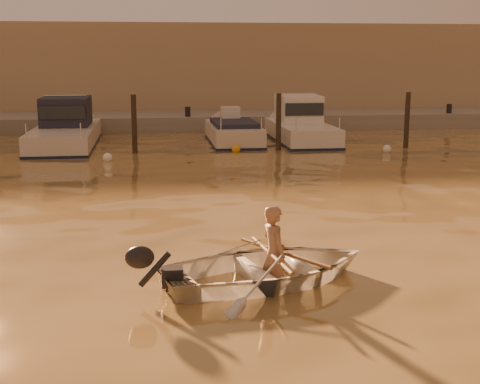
{
  "coord_description": "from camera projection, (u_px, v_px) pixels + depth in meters",
  "views": [
    {
      "loc": [
        0.25,
        -9.16,
        3.33
      ],
      "look_at": [
        1.96,
        3.15,
        0.75
      ],
      "focal_mm": 50.0,
      "sensor_mm": 36.0,
      "label": 1
    }
  ],
  "objects": [
    {
      "name": "piling_3",
      "position": [
        279.0,
        125.0,
        23.37
      ],
      "size": [
        0.18,
        0.18,
        2.2
      ],
      "primitive_type": "cylinder",
      "color": "#2D2319",
      "rests_on": "ground_plane"
    },
    {
      "name": "dinghy",
      "position": [
        268.0,
        268.0,
        9.9
      ],
      "size": [
        3.72,
        3.08,
        0.67
      ],
      "primitive_type": "imported",
      "rotation": [
        0.0,
        0.0,
        1.84
      ],
      "color": "silver",
      "rests_on": "ground_plane"
    },
    {
      "name": "fender_e",
      "position": [
        387.0,
        149.0,
        23.02
      ],
      "size": [
        0.3,
        0.3,
        0.3
      ],
      "primitive_type": "sphere",
      "color": "silver",
      "rests_on": "ground_plane"
    },
    {
      "name": "fender_c",
      "position": [
        108.0,
        158.0,
        21.17
      ],
      "size": [
        0.3,
        0.3,
        0.3
      ],
      "primitive_type": "sphere",
      "color": "white",
      "rests_on": "ground_plane"
    },
    {
      "name": "outboard_motor",
      "position": [
        171.0,
        277.0,
        9.3
      ],
      "size": [
        0.97,
        0.62,
        0.7
      ],
      "primitive_type": null,
      "rotation": [
        0.0,
        0.0,
        0.27
      ],
      "color": "black",
      "rests_on": "dinghy"
    },
    {
      "name": "waterfront_building",
      "position": [
        141.0,
        72.0,
        35.23
      ],
      "size": [
        46.0,
        7.0,
        4.8
      ],
      "primitive_type": "cube",
      "color": "#9E8466",
      "rests_on": "quay"
    },
    {
      "name": "quay",
      "position": [
        142.0,
        125.0,
        30.35
      ],
      "size": [
        52.0,
        4.0,
        1.0
      ],
      "primitive_type": "cube",
      "color": "gray",
      "rests_on": "ground_plane"
    },
    {
      "name": "moored_boat_4",
      "position": [
        301.0,
        125.0,
        25.74
      ],
      "size": [
        1.94,
        6.08,
        1.75
      ],
      "primitive_type": null,
      "color": "silver",
      "rests_on": "ground_plane"
    },
    {
      "name": "ground_plane",
      "position": [
        135.0,
        292.0,
        9.53
      ],
      "size": [
        160.0,
        160.0,
        0.0
      ],
      "primitive_type": "plane",
      "color": "brown",
      "rests_on": "ground"
    },
    {
      "name": "person",
      "position": [
        274.0,
        253.0,
        9.89
      ],
      "size": [
        0.48,
        0.6,
        1.45
      ],
      "primitive_type": "imported",
      "rotation": [
        0.0,
        0.0,
        1.84
      ],
      "color": "#9D6E4E",
      "rests_on": "dinghy"
    },
    {
      "name": "oar_port",
      "position": [
        283.0,
        253.0,
        9.95
      ],
      "size": [
        1.02,
        1.89,
        0.13
      ],
      "primitive_type": "cylinder",
      "rotation": [
        1.54,
        0.0,
        0.48
      ],
      "color": "brown",
      "rests_on": "dinghy"
    },
    {
      "name": "fender_d",
      "position": [
        236.0,
        149.0,
        23.1
      ],
      "size": [
        0.3,
        0.3,
        0.3
      ],
      "primitive_type": "sphere",
      "color": "orange",
      "rests_on": "ground_plane"
    },
    {
      "name": "moored_boat_3",
      "position": [
        233.0,
        137.0,
        25.47
      ],
      "size": [
        1.78,
        5.25,
        0.95
      ],
      "primitive_type": null,
      "color": "beige",
      "rests_on": "ground_plane"
    },
    {
      "name": "oar_starboard",
      "position": [
        271.0,
        254.0,
        9.87
      ],
      "size": [
        0.25,
        2.1,
        0.13
      ],
      "primitive_type": "cylinder",
      "rotation": [
        1.54,
        0.0,
        0.09
      ],
      "color": "brown",
      "rests_on": "dinghy"
    },
    {
      "name": "moored_boat_2",
      "position": [
        65.0,
        129.0,
        24.55
      ],
      "size": [
        2.15,
        7.24,
        1.75
      ],
      "primitive_type": null,
      "color": "beige",
      "rests_on": "ground_plane"
    },
    {
      "name": "piling_4",
      "position": [
        407.0,
        123.0,
        24.01
      ],
      "size": [
        0.18,
        0.18,
        2.2
      ],
      "primitive_type": "cylinder",
      "color": "#2D2319",
      "rests_on": "ground_plane"
    },
    {
      "name": "piling_2",
      "position": [
        134.0,
        127.0,
        22.7
      ],
      "size": [
        0.18,
        0.18,
        2.2
      ],
      "primitive_type": "cylinder",
      "color": "#2D2319",
      "rests_on": "ground_plane"
    }
  ]
}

